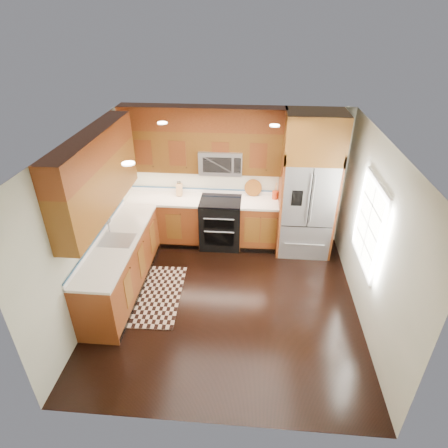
# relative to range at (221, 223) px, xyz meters

# --- Properties ---
(ground) EXTENTS (4.00, 4.00, 0.00)m
(ground) POSITION_rel_range_xyz_m (0.25, -1.67, -0.47)
(ground) COLOR black
(ground) RESTS_ON ground
(wall_back) EXTENTS (4.00, 0.02, 2.60)m
(wall_back) POSITION_rel_range_xyz_m (0.25, 0.33, 0.83)
(wall_back) COLOR beige
(wall_back) RESTS_ON ground
(wall_left) EXTENTS (0.02, 4.00, 2.60)m
(wall_left) POSITION_rel_range_xyz_m (-1.75, -1.67, 0.83)
(wall_left) COLOR beige
(wall_left) RESTS_ON ground
(wall_right) EXTENTS (0.02, 4.00, 2.60)m
(wall_right) POSITION_rel_range_xyz_m (2.25, -1.67, 0.83)
(wall_right) COLOR beige
(wall_right) RESTS_ON ground
(window) EXTENTS (0.04, 1.10, 1.30)m
(window) POSITION_rel_range_xyz_m (2.23, -1.47, 0.93)
(window) COLOR white
(window) RESTS_ON ground
(base_cabinets) EXTENTS (2.85, 3.00, 0.90)m
(base_cabinets) POSITION_rel_range_xyz_m (-0.98, -0.77, -0.02)
(base_cabinets) COLOR brown
(base_cabinets) RESTS_ON ground
(countertop) EXTENTS (2.86, 3.01, 0.04)m
(countertop) POSITION_rel_range_xyz_m (-0.84, -0.65, 0.45)
(countertop) COLOR white
(countertop) RESTS_ON base_cabinets
(upper_cabinets) EXTENTS (2.85, 3.00, 1.15)m
(upper_cabinets) POSITION_rel_range_xyz_m (-0.90, -0.58, 1.56)
(upper_cabinets) COLOR brown
(upper_cabinets) RESTS_ON ground
(range) EXTENTS (0.76, 0.67, 0.95)m
(range) POSITION_rel_range_xyz_m (0.00, 0.00, 0.00)
(range) COLOR black
(range) RESTS_ON ground
(microwave) EXTENTS (0.76, 0.40, 0.42)m
(microwave) POSITION_rel_range_xyz_m (-0.00, 0.13, 1.19)
(microwave) COLOR #B2B2B7
(microwave) RESTS_ON ground
(refrigerator) EXTENTS (0.98, 0.75, 2.60)m
(refrigerator) POSITION_rel_range_xyz_m (1.55, -0.04, 0.83)
(refrigerator) COLOR #B2B2B7
(refrigerator) RESTS_ON ground
(sink_faucet) EXTENTS (0.54, 0.44, 0.37)m
(sink_faucet) POSITION_rel_range_xyz_m (-1.48, -1.44, 0.52)
(sink_faucet) COLOR #B2B2B7
(sink_faucet) RESTS_ON countertop
(rug) EXTENTS (0.94, 1.51, 0.01)m
(rug) POSITION_rel_range_xyz_m (-0.95, -1.60, -0.46)
(rug) COLOR black
(rug) RESTS_ON ground
(knife_block) EXTENTS (0.11, 0.15, 0.28)m
(knife_block) POSITION_rel_range_xyz_m (-0.80, 0.18, 0.59)
(knife_block) COLOR tan
(knife_block) RESTS_ON countertop
(utensil_crock) EXTENTS (0.14, 0.14, 0.32)m
(utensil_crock) POSITION_rel_range_xyz_m (1.00, 0.17, 0.58)
(utensil_crock) COLOR #AD3615
(utensil_crock) RESTS_ON countertop
(cutting_board) EXTENTS (0.35, 0.35, 0.02)m
(cutting_board) POSITION_rel_range_xyz_m (0.59, 0.27, 0.48)
(cutting_board) COLOR brown
(cutting_board) RESTS_ON countertop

